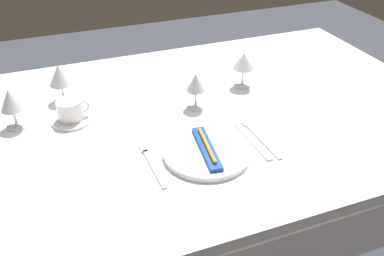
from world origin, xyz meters
The scene contains 12 objects.
dining_table centered at (0.00, 0.00, 0.66)m, with size 1.80×1.11×0.74m.
dinner_plate centered at (-0.04, -0.23, 0.75)m, with size 0.25×0.25×0.02m, color white.
toothbrush_package centered at (-0.04, -0.23, 0.77)m, with size 0.06×0.21×0.02m.
fork_outer centered at (-0.20, -0.22, 0.74)m, with size 0.02×0.21×0.00m.
dinner_knife centered at (0.12, -0.22, 0.74)m, with size 0.02×0.22×0.00m.
spoon_soup centered at (0.15, -0.19, 0.74)m, with size 0.03×0.23×0.01m.
saucer_left centered at (-0.38, 0.10, 0.74)m, with size 0.13×0.13×0.01m, color white.
coffee_cup_left centered at (-0.38, 0.10, 0.78)m, with size 0.10×0.08×0.07m.
wine_glass_centre centered at (-0.39, 0.24, 0.84)m, with size 0.08×0.08×0.14m.
wine_glass_left centered at (0.03, 0.03, 0.83)m, with size 0.07×0.07×0.13m.
wine_glass_right centered at (-0.55, 0.12, 0.83)m, with size 0.07×0.07×0.13m.
wine_glass_far centered at (0.25, 0.12, 0.84)m, with size 0.08×0.08×0.13m.
Camera 1 is at (-0.42, -1.13, 1.47)m, focal length 39.24 mm.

